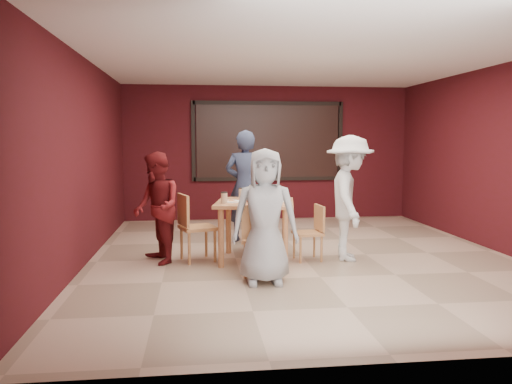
{
  "coord_description": "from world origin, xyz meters",
  "views": [
    {
      "loc": [
        -1.49,
        -6.97,
        1.68
      ],
      "look_at": [
        -0.68,
        -0.17,
        0.96
      ],
      "focal_mm": 35.0,
      "sensor_mm": 36.0,
      "label": 1
    }
  ],
  "objects": [
    {
      "name": "chair_back",
      "position": [
        -0.6,
        0.52,
        0.44
      ],
      "size": [
        0.42,
        0.42,
        0.78
      ],
      "color": "#C67C4D",
      "rests_on": "floor"
    },
    {
      "name": "chair_right",
      "position": [
        0.1,
        -0.24,
        0.44
      ],
      "size": [
        0.41,
        0.41,
        0.77
      ],
      "color": "#C67C4D",
      "rests_on": "floor"
    },
    {
      "name": "dining_table",
      "position": [
        -0.7,
        -0.17,
        0.72
      ],
      "size": [
        1.22,
        1.22,
        0.98
      ],
      "color": "tan",
      "rests_on": "floor"
    },
    {
      "name": "floor",
      "position": [
        0.0,
        0.0,
        0.0
      ],
      "size": [
        7.0,
        7.0,
        0.0
      ],
      "primitive_type": "plane",
      "color": "tan",
      "rests_on": "ground"
    },
    {
      "name": "diner_front",
      "position": [
        -0.71,
        -1.28,
        0.79
      ],
      "size": [
        0.8,
        0.55,
        1.58
      ],
      "primitive_type": "imported",
      "rotation": [
        0.0,
        0.0,
        -0.06
      ],
      "color": "#A3A3A3",
      "rests_on": "floor"
    },
    {
      "name": "chair_left",
      "position": [
        -1.56,
        -0.11,
        0.53
      ],
      "size": [
        0.57,
        0.57,
        0.94
      ],
      "color": "#C67C4D",
      "rests_on": "floor"
    },
    {
      "name": "window_blinds",
      "position": [
        0.0,
        3.45,
        1.65
      ],
      "size": [
        3.0,
        0.02,
        1.5
      ],
      "primitive_type": "cube",
      "color": "black"
    },
    {
      "name": "diner_right",
      "position": [
        0.62,
        -0.27,
        0.87
      ],
      "size": [
        0.87,
        1.24,
        1.74
      ],
      "primitive_type": "imported",
      "rotation": [
        0.0,
        0.0,
        1.36
      ],
      "color": "silver",
      "rests_on": "floor"
    },
    {
      "name": "diner_left",
      "position": [
        -2.04,
        -0.16,
        0.76
      ],
      "size": [
        0.8,
        0.9,
        1.52
      ],
      "primitive_type": "imported",
      "rotation": [
        0.0,
        0.0,
        -1.21
      ],
      "color": "maroon",
      "rests_on": "floor"
    },
    {
      "name": "diner_back",
      "position": [
        -0.71,
        1.15,
        0.92
      ],
      "size": [
        0.77,
        0.62,
        1.84
      ],
      "primitive_type": "imported",
      "rotation": [
        0.0,
        0.0,
        2.84
      ],
      "color": "#2D3550",
      "rests_on": "floor"
    },
    {
      "name": "chair_front",
      "position": [
        -0.73,
        -1.01,
        0.51
      ],
      "size": [
        0.52,
        0.52,
        0.9
      ],
      "color": "#C67C4D",
      "rests_on": "floor"
    }
  ]
}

